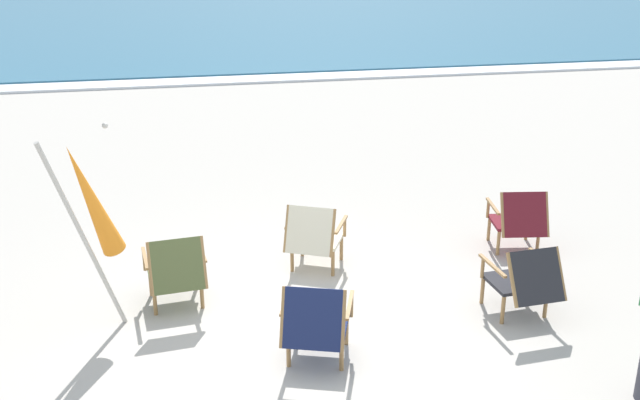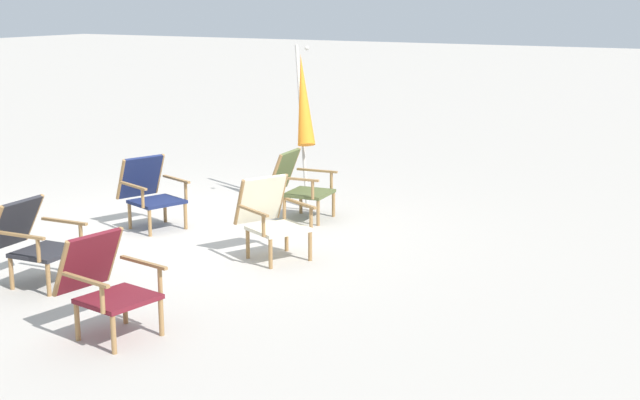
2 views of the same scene
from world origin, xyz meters
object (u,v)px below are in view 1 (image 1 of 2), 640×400
at_px(beach_chair_far_center, 176,270).
at_px(umbrella_furled_orange, 91,203).
at_px(beach_chair_front_right, 316,322).
at_px(beach_chair_back_right, 525,279).
at_px(beach_chair_back_left, 314,236).
at_px(beach_chair_front_left, 519,219).

relative_size(beach_chair_far_center, umbrella_furled_orange, 0.40).
bearing_deg(beach_chair_far_center, beach_chair_front_right, -47.44).
height_order(beach_chair_far_center, beach_chair_front_right, beach_chair_far_center).
bearing_deg(beach_chair_back_right, beach_chair_front_right, -169.14).
bearing_deg(beach_chair_back_right, beach_chair_back_left, 141.46).
xyz_separation_m(beach_chair_back_right, beach_chair_front_right, (-2.15, -0.41, 0.01)).
relative_size(beach_chair_front_right, beach_chair_back_left, 0.98).
relative_size(beach_chair_back_right, beach_chair_back_left, 0.91).
xyz_separation_m(beach_chair_front_left, beach_chair_far_center, (-3.95, -0.60, 0.00)).
relative_size(beach_chair_far_center, beach_chair_back_left, 0.93).
xyz_separation_m(beach_chair_front_right, beach_chair_back_left, (0.34, 1.86, 0.00)).
bearing_deg(umbrella_furled_orange, beach_chair_back_right, -7.71).
xyz_separation_m(beach_chair_front_right, umbrella_furled_orange, (-1.87, 0.96, 0.89)).
bearing_deg(beach_chair_far_center, beach_chair_front_left, 8.64).
height_order(beach_chair_back_right, beach_chair_back_left, beach_chair_back_left).
relative_size(beach_chair_back_left, umbrella_furled_orange, 0.43).
bearing_deg(beach_chair_back_left, umbrella_furled_orange, -157.82).
bearing_deg(beach_chair_back_left, beach_chair_front_left, 0.51).
bearing_deg(beach_chair_front_right, umbrella_furled_orange, 152.89).
xyz_separation_m(beach_chair_back_right, beach_chair_back_left, (-1.81, 1.44, 0.01)).
height_order(beach_chair_far_center, umbrella_furled_orange, umbrella_furled_orange).
height_order(beach_chair_back_right, beach_chair_far_center, beach_chair_far_center).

